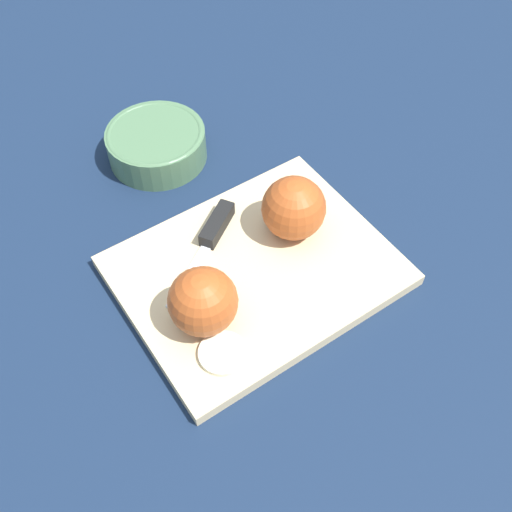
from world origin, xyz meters
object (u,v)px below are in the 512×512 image
(knife, at_px, (214,231))
(bowl, at_px, (160,142))
(apple_half_right, at_px, (203,301))
(apple_half_left, at_px, (294,208))

(knife, relative_size, bowl, 1.04)
(knife, distance_m, bowl, 0.18)
(apple_half_right, height_order, bowl, apple_half_right)
(apple_half_left, distance_m, knife, 0.10)
(bowl, bearing_deg, knife, 83.19)
(apple_half_left, bearing_deg, bowl, 31.35)
(bowl, bearing_deg, apple_half_right, 71.54)
(knife, xyz_separation_m, bowl, (-0.02, -0.18, 0.00))
(apple_half_right, xyz_separation_m, bowl, (-0.09, -0.27, -0.03))
(apple_half_right, relative_size, bowl, 0.56)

